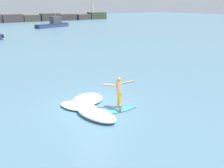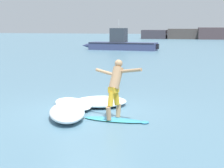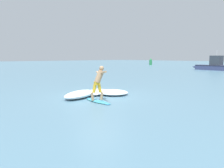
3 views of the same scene
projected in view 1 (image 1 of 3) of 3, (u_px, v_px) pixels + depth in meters
The scene contains 8 objects.
ground_plane at pixel (94, 107), 11.30m from camera, with size 200.00×200.00×0.00m, color slate.
rock_jetty_breakwater at pixel (44, 18), 67.42m from camera, with size 43.42×4.69×5.22m.
surfboard at pixel (120, 110), 11.01m from camera, with size 1.91×0.65×0.19m.
surfer at pixel (119, 91), 10.74m from camera, with size 1.48×0.86×1.64m.
fishing_boat_near_jetty at pixel (54, 24), 49.50m from camera, with size 8.97×4.63×3.22m.
wave_foam_at_tail at pixel (96, 114), 10.23m from camera, with size 1.77×2.49×0.36m.
wave_foam_at_nose at pixel (78, 106), 11.21m from camera, with size 2.05×2.17×0.24m.
wave_foam_beside at pixel (88, 99), 11.98m from camera, with size 2.23×2.12×0.27m.
Camera 1 is at (-4.38, -9.24, 5.06)m, focal length 35.00 mm.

